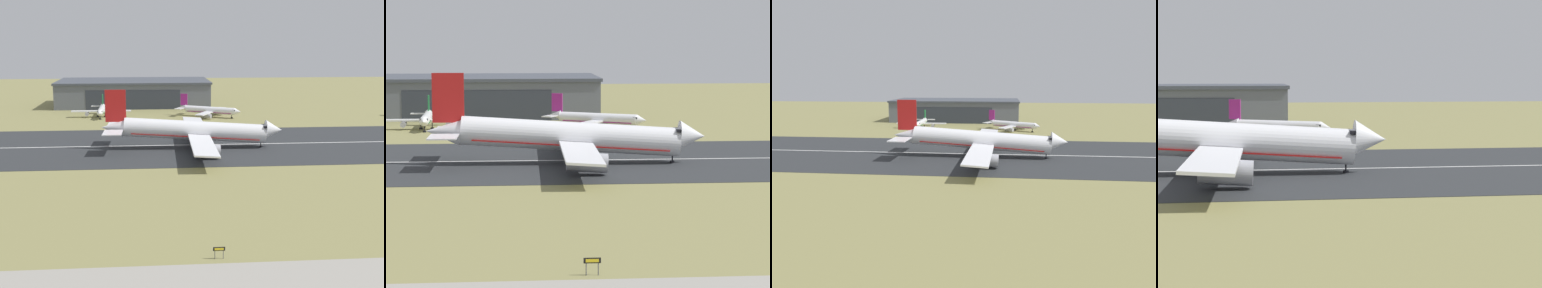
# 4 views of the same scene
# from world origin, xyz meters

# --- Properties ---
(runway_strip) EXTENTS (384.55, 54.51, 0.06)m
(runway_strip) POSITION_xyz_m (0.00, 119.55, 0.03)
(runway_strip) COLOR #2B2D30
(runway_strip) RESTS_ON ground_plane
(runway_centreline) EXTENTS (346.09, 0.70, 0.01)m
(runway_centreline) POSITION_xyz_m (0.00, 119.55, 0.07)
(runway_centreline) COLOR silver
(runway_centreline) RESTS_ON runway_strip
(hangar_building) EXTENTS (68.09, 34.79, 11.34)m
(hangar_building) POSITION_xyz_m (-11.82, 214.41, 5.68)
(hangar_building) COLOR slate
(hangar_building) RESTS_ON ground_plane
(airplane_landing) EXTENTS (51.03, 59.43, 16.60)m
(airplane_landing) POSITION_xyz_m (7.04, 115.13, 4.88)
(airplane_landing) COLOR white
(airplane_landing) RESTS_ON ground_plane
(airplane_parked_east) EXTENTS (25.59, 22.59, 8.61)m
(airplane_parked_east) POSITION_xyz_m (18.29, 173.90, 2.60)
(airplane_parked_east) COLOR white
(airplane_parked_east) RESTS_ON ground_plane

